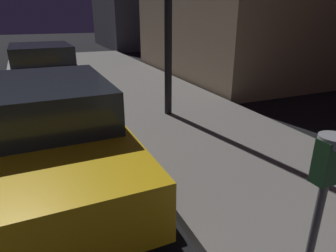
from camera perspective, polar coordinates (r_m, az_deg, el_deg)
name	(u,v)px	position (r m, az deg, el deg)	size (l,w,h in m)	color
parking_meter	(324,185)	(2.19, 28.10, -10.16)	(0.19, 0.19, 1.42)	#59595B
car_yellow_cab	(55,131)	(4.50, -21.14, -0.83)	(2.00, 4.47, 1.43)	gold
car_silver	(43,68)	(9.89, -23.10, 10.25)	(2.26, 4.52, 1.43)	#B7B7BF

